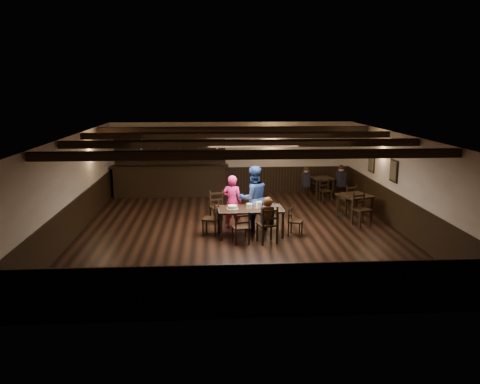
{
  "coord_description": "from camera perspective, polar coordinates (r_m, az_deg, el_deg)",
  "views": [
    {
      "loc": [
        -0.79,
        -12.47,
        3.94
      ],
      "look_at": [
        0.01,
        0.2,
        1.1
      ],
      "focal_mm": 35.0,
      "sensor_mm": 36.0,
      "label": 1
    }
  ],
  "objects": [
    {
      "name": "back_table_a",
      "position": [
        14.69,
        13.83,
        -0.71
      ],
      "size": [
        1.14,
        1.14,
        0.75
      ],
      "color": "black",
      "rests_on": "ground"
    },
    {
      "name": "ground",
      "position": [
        13.1,
        0.03,
        -4.91
      ],
      "size": [
        10.0,
        10.0,
        0.0
      ],
      "primitive_type": "plane",
      "color": "black",
      "rests_on": "ground"
    },
    {
      "name": "chair_near_left",
      "position": [
        11.95,
        0.19,
        -4.1
      ],
      "size": [
        0.48,
        0.46,
        0.87
      ],
      "color": "black",
      "rests_on": "ground"
    },
    {
      "name": "plate_stack_b",
      "position": [
        12.67,
        2.32,
        -1.57
      ],
      "size": [
        0.15,
        0.15,
        0.18
      ],
      "primitive_type": "cylinder",
      "color": "white",
      "rests_on": "dining_table"
    },
    {
      "name": "dining_table",
      "position": [
        12.66,
        1.28,
        -2.31
      ],
      "size": [
        1.8,
        0.96,
        0.75
      ],
      "color": "black",
      "rests_on": "ground"
    },
    {
      "name": "plate_stack_a",
      "position": [
        12.58,
        1.13,
        -1.74
      ],
      "size": [
        0.15,
        0.15,
        0.14
      ],
      "primitive_type": "cylinder",
      "color": "white",
      "rests_on": "dining_table"
    },
    {
      "name": "seated_person",
      "position": [
        12.01,
        3.36,
        -2.51
      ],
      "size": [
        0.32,
        0.48,
        0.79
      ],
      "color": "black",
      "rests_on": "ground"
    },
    {
      "name": "woman_pink",
      "position": [
        13.3,
        -0.95,
        -1.2
      ],
      "size": [
        0.64,
        0.52,
        1.54
      ],
      "primitive_type": "imported",
      "rotation": [
        0.0,
        0.0,
        2.85
      ],
      "color": "#FC2673",
      "rests_on": "ground"
    },
    {
      "name": "tea_light",
      "position": [
        12.69,
        1.37,
        -1.85
      ],
      "size": [
        0.05,
        0.05,
        0.06
      ],
      "color": "#A5A8AD",
      "rests_on": "dining_table"
    },
    {
      "name": "salt_shaker",
      "position": [
        12.61,
        2.91,
        -1.87
      ],
      "size": [
        0.03,
        0.03,
        0.08
      ],
      "primitive_type": "cylinder",
      "color": "silver",
      "rests_on": "dining_table"
    },
    {
      "name": "menu_blue",
      "position": [
        12.87,
        3.71,
        -1.77
      ],
      "size": [
        0.34,
        0.27,
        0.0
      ],
      "primitive_type": "cube",
      "rotation": [
        0.0,
        0.0,
        0.22
      ],
      "color": "#0D1543",
      "rests_on": "dining_table"
    },
    {
      "name": "bg_patron_right",
      "position": [
        17.17,
        12.2,
        1.95
      ],
      "size": [
        0.31,
        0.42,
        0.78
      ],
      "color": "black",
      "rests_on": "ground"
    },
    {
      "name": "drink_glass",
      "position": [
        12.77,
        2.43,
        -1.64
      ],
      "size": [
        0.06,
        0.06,
        0.1
      ],
      "primitive_type": "cylinder",
      "color": "silver",
      "rests_on": "dining_table"
    },
    {
      "name": "back_table_b",
      "position": [
        17.26,
        9.93,
        1.39
      ],
      "size": [
        0.85,
        0.85,
        0.75
      ],
      "color": "black",
      "rests_on": "ground"
    },
    {
      "name": "menu_red",
      "position": [
        12.64,
        3.39,
        -2.02
      ],
      "size": [
        0.33,
        0.24,
        0.0
      ],
      "primitive_type": "cube",
      "rotation": [
        0.0,
        0.0,
        0.08
      ],
      "color": "maroon",
      "rests_on": "dining_table"
    },
    {
      "name": "cake",
      "position": [
        12.59,
        -0.92,
        -1.88
      ],
      "size": [
        0.31,
        0.31,
        0.1
      ],
      "color": "white",
      "rests_on": "dining_table"
    },
    {
      "name": "room_shell",
      "position": [
        12.72,
        0.06,
        2.66
      ],
      "size": [
        9.02,
        10.02,
        2.71
      ],
      "color": "beige",
      "rests_on": "ground"
    },
    {
      "name": "bar_counter",
      "position": [
        17.55,
        -8.45,
        1.9
      ],
      "size": [
        4.29,
        0.7,
        2.2
      ],
      "color": "black",
      "rests_on": "ground"
    },
    {
      "name": "chair_near_right",
      "position": [
        12.01,
        3.5,
        -3.68
      ],
      "size": [
        0.57,
        0.55,
        0.99
      ],
      "color": "black",
      "rests_on": "ground"
    },
    {
      "name": "man_blue",
      "position": [
        13.1,
        1.63,
        -0.76
      ],
      "size": [
        1.05,
        0.92,
        1.83
      ],
      "primitive_type": "imported",
      "rotation": [
        0.0,
        0.0,
        3.44
      ],
      "color": "navy",
      "rests_on": "ground"
    },
    {
      "name": "chair_end_left",
      "position": [
        12.74,
        -3.25,
        -2.96
      ],
      "size": [
        0.5,
        0.51,
        0.91
      ],
      "color": "black",
      "rests_on": "ground"
    },
    {
      "name": "chair_end_right",
      "position": [
        12.79,
        6.49,
        -3.25
      ],
      "size": [
        0.47,
        0.48,
        0.8
      ],
      "color": "black",
      "rests_on": "ground"
    },
    {
      "name": "pepper_shaker",
      "position": [
        12.62,
        3.29,
        -1.82
      ],
      "size": [
        0.04,
        0.04,
        0.1
      ],
      "primitive_type": "cylinder",
      "color": "#A5A8AD",
      "rests_on": "dining_table"
    },
    {
      "name": "bg_patron_left",
      "position": [
        16.95,
        8.07,
        1.86
      ],
      "size": [
        0.24,
        0.36,
        0.71
      ],
      "color": "black",
      "rests_on": "ground"
    },
    {
      "name": "chair_far_pushed",
      "position": [
        13.93,
        -2.78,
        -1.47
      ],
      "size": [
        0.55,
        0.54,
        0.96
      ],
      "color": "black",
      "rests_on": "ground"
    }
  ]
}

